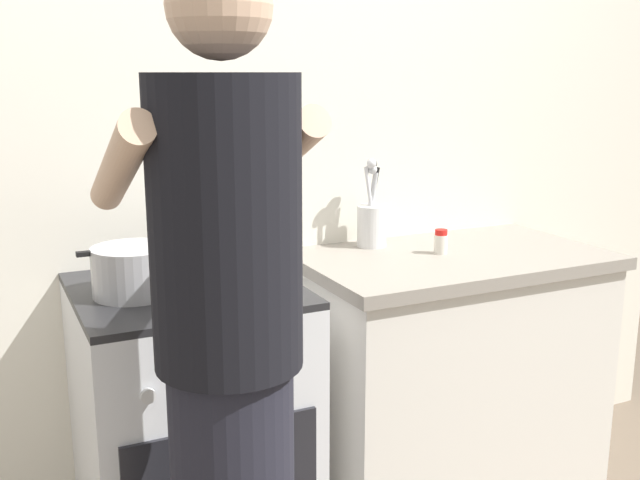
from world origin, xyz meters
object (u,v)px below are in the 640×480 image
mixing_bowl (231,264)px  utensil_crock (372,220)px  stove_range (192,436)px  spice_bottle (441,242)px  person (230,381)px  pot (134,271)px

mixing_bowl → utensil_crock: (0.57, 0.19, 0.05)m
stove_range → utensil_crock: size_ratio=2.99×
stove_range → spice_bottle: size_ratio=11.20×
utensil_crock → person: (-0.77, -0.78, -0.13)m
spice_bottle → person: (-0.92, -0.59, -0.08)m
pot → utensil_crock: 0.88m
stove_range → mixing_bowl: bearing=8.3°
stove_range → pot: bearing=-175.1°
person → utensil_crock: bearing=45.3°
pot → person: 0.57m
utensil_crock → person: person is taller
spice_bottle → utensil_crock: bearing=128.8°
utensil_crock → person: size_ratio=0.18×
stove_range → person: (-0.07, -0.57, 0.41)m
utensil_crock → spice_bottle: utensil_crock is taller
pot → person: (0.07, -0.56, -0.11)m
pot → person: bearing=-82.4°
pot → mixing_bowl: bearing=6.6°
stove_range → person: size_ratio=0.53×
mixing_bowl → person: 0.63m
pot → utensil_crock: (0.85, 0.22, 0.03)m
utensil_crock → stove_range: bearing=-163.5°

